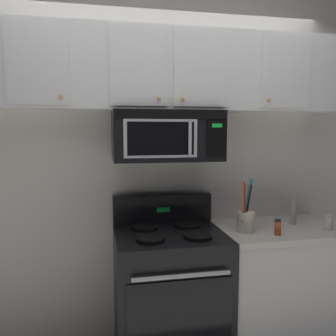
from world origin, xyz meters
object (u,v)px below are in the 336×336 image
object	(u,v)px
salt_shaker	(329,222)
pepper_mill	(293,213)
over_range_microwave	(167,136)
spice_jar	(278,227)
stove_range	(170,292)
utensil_crock_cream	(246,219)

from	to	relation	value
salt_shaker	pepper_mill	world-z (taller)	pepper_mill
over_range_microwave	spice_jar	bearing A→B (deg)	-23.08
over_range_microwave	spice_jar	xyz separation A→B (m)	(0.71, -0.30, -0.62)
stove_range	utensil_crock_cream	xyz separation A→B (m)	(0.53, -0.07, 0.52)
salt_shaker	spice_jar	world-z (taller)	salt_shaker
utensil_crock_cream	spice_jar	distance (m)	0.22
over_range_microwave	stove_range	bearing A→B (deg)	-89.86
stove_range	pepper_mill	size ratio (longest dim) A/B	6.26
over_range_microwave	pepper_mill	world-z (taller)	over_range_microwave
salt_shaker	utensil_crock_cream	bearing A→B (deg)	172.27
pepper_mill	spice_jar	bearing A→B (deg)	-137.37
stove_range	spice_jar	distance (m)	0.88
over_range_microwave	salt_shaker	size ratio (longest dim) A/B	6.77
salt_shaker	spice_jar	xyz separation A→B (m)	(-0.42, -0.04, -0.00)
utensil_crock_cream	spice_jar	size ratio (longest dim) A/B	3.36
utensil_crock_cream	pepper_mill	world-z (taller)	utensil_crock_cream
spice_jar	utensil_crock_cream	bearing A→B (deg)	145.84
pepper_mill	salt_shaker	bearing A→B (deg)	-49.67
pepper_mill	over_range_microwave	bearing A→B (deg)	175.90
over_range_microwave	salt_shaker	xyz separation A→B (m)	(1.13, -0.26, -0.62)
pepper_mill	utensil_crock_cream	bearing A→B (deg)	-165.37
stove_range	pepper_mill	xyz separation A→B (m)	(0.97, 0.05, 0.52)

